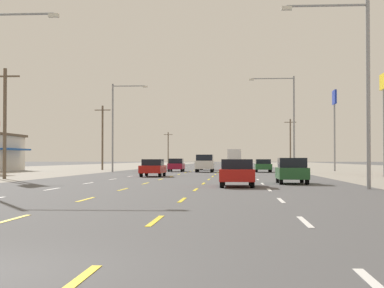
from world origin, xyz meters
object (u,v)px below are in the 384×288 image
at_px(pole_sign_right_row_1, 384,99).
at_px(streetlight_right_row_0, 359,78).
at_px(suv_center_turn_midfar, 205,163).
at_px(box_truck_inner_right_distant_b, 234,157).
at_px(sedan_far_right_far, 263,165).
at_px(sedan_inner_right_nearest, 237,172).
at_px(sedan_inner_left_mid, 153,168).
at_px(hatchback_far_right_near, 292,171).
at_px(sedan_far_left_farthest, 154,165).
at_px(hatchback_inner_left_farther, 176,165).
at_px(pole_sign_right_row_2, 334,110).
at_px(sedan_center_turn_distant_a, 207,164).
at_px(streetlight_right_row_1, 289,116).
at_px(streetlight_left_row_1, 116,121).

bearing_deg(pole_sign_right_row_1, streetlight_right_row_0, -106.41).
bearing_deg(suv_center_turn_midfar, box_truck_inner_right_distant_b, 85.49).
bearing_deg(sedan_far_right_far, box_truck_inner_right_distant_b, 94.52).
xyz_separation_m(sedan_inner_right_nearest, sedan_inner_left_mid, (-6.99, 18.58, 0.00)).
relative_size(sedan_inner_left_mid, sedan_far_right_far, 1.00).
xyz_separation_m(hatchback_far_right_near, sedan_far_right_far, (-0.21, 33.05, -0.03)).
bearing_deg(sedan_far_left_farthest, hatchback_inner_left_farther, -66.02).
height_order(box_truck_inner_right_distant_b, pole_sign_right_row_2, pole_sign_right_row_2).
height_order(sedan_inner_right_nearest, sedan_inner_left_mid, same).
relative_size(suv_center_turn_midfar, sedan_far_right_far, 1.09).
relative_size(sedan_far_right_far, pole_sign_right_row_1, 0.53).
bearing_deg(sedan_far_left_farthest, box_truck_inner_right_distant_b, 71.48).
xyz_separation_m(sedan_center_turn_distant_a, streetlight_right_row_1, (9.77, -14.71, 5.48)).
distance_m(hatchback_inner_left_farther, streetlight_right_row_1, 14.43).
bearing_deg(sedan_inner_left_mid, sedan_inner_right_nearest, -69.38).
xyz_separation_m(pole_sign_right_row_1, pole_sign_right_row_2, (0.08, 25.95, 1.21)).
xyz_separation_m(sedan_far_left_farthest, pole_sign_right_row_1, (22.83, -29.04, 5.66)).
distance_m(box_truck_inner_right_distant_b, pole_sign_right_row_2, 36.94).
height_order(hatchback_far_right_near, suv_center_turn_midfar, suv_center_turn_midfar).
bearing_deg(sedan_far_right_far, pole_sign_right_row_1, -63.81).
height_order(sedan_inner_right_nearest, sedan_far_right_far, same).
distance_m(hatchback_far_right_near, suv_center_turn_midfar, 33.71).
distance_m(sedan_far_right_far, sedan_far_left_farthest, 17.34).
bearing_deg(hatchback_far_right_near, sedan_inner_right_nearest, -129.00).
xyz_separation_m(hatchback_far_right_near, streetlight_left_row_1, (-16.76, 31.81, 4.97)).
relative_size(sedan_inner_left_mid, suv_center_turn_midfar, 0.92).
bearing_deg(streetlight_left_row_1, sedan_inner_left_mid, -69.39).
bearing_deg(streetlight_left_row_1, streetlight_right_row_0, -63.05).
relative_size(hatchback_far_right_near, pole_sign_right_row_1, 0.46).
distance_m(hatchback_inner_left_farther, sedan_center_turn_distant_a, 11.63).
bearing_deg(streetlight_left_row_1, pole_sign_right_row_2, 18.73).
distance_m(sedan_center_turn_distant_a, streetlight_left_row_1, 18.27).
relative_size(sedan_inner_left_mid, pole_sign_right_row_2, 0.45).
distance_m(hatchback_inner_left_farther, streetlight_right_row_0, 43.96).
bearing_deg(streetlight_right_row_0, pole_sign_right_row_2, 82.40).
bearing_deg(sedan_far_right_far, pole_sign_right_row_2, 39.24).
distance_m(suv_center_turn_midfar, box_truck_inner_right_distant_b, 41.95).
xyz_separation_m(streetlight_right_row_0, streetlight_right_row_1, (-0.06, 38.25, 0.80)).
height_order(box_truck_inner_right_distant_b, pole_sign_right_row_1, pole_sign_right_row_1).
bearing_deg(sedan_inner_right_nearest, box_truck_inner_right_distant_b, 90.18).
relative_size(sedan_inner_right_nearest, streetlight_left_row_1, 0.45).
bearing_deg(sedan_far_left_farthest, sedan_inner_right_nearest, -77.35).
bearing_deg(hatchback_far_right_near, suv_center_turn_midfar, 101.66).
relative_size(sedan_center_turn_distant_a, streetlight_left_row_1, 0.45).
bearing_deg(streetlight_right_row_0, sedan_inner_right_nearest, 158.13).
distance_m(hatchback_far_right_near, streetlight_left_row_1, 36.30).
bearing_deg(hatchback_inner_left_farther, sedan_far_right_far, -12.73).
relative_size(sedan_inner_right_nearest, sedan_center_turn_distant_a, 1.00).
distance_m(sedan_far_left_farthest, pole_sign_right_row_1, 37.37).
relative_size(sedan_center_turn_distant_a, box_truck_inner_right_distant_b, 0.62).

